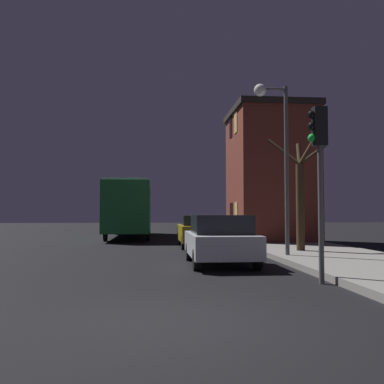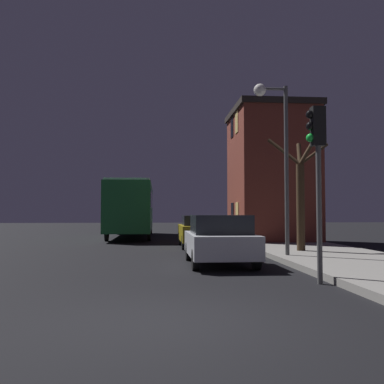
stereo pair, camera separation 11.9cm
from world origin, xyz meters
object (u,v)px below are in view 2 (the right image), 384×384
object	(u,v)px
streetlamp	(276,136)
car_mid_lane	(200,230)
bus	(132,206)
car_near_lane	(220,239)
traffic_light	(317,156)
bare_tree	(300,193)

from	to	relation	value
streetlamp	car_mid_lane	xyz separation A→B (m)	(-2.03, 5.58, -3.45)
bus	car_near_lane	distance (m)	15.33
traffic_light	bare_tree	world-z (taller)	bare_tree
car_mid_lane	streetlamp	bearing A→B (deg)	-69.97
bare_tree	bus	bearing A→B (deg)	120.15
streetlamp	bus	size ratio (longest dim) A/B	0.52
bare_tree	car_near_lane	xyz separation A→B (m)	(-3.51, -2.75, -1.54)
bare_tree	bus	distance (m)	14.02
bare_tree	car_near_lane	world-z (taller)	bare_tree
streetlamp	traffic_light	bearing A→B (deg)	-94.65
bus	car_near_lane	world-z (taller)	bus
car_near_lane	bare_tree	bearing A→B (deg)	38.09
bare_tree	bus	world-z (taller)	bare_tree
streetlamp	car_near_lane	xyz separation A→B (m)	(-2.09, -1.08, -3.44)
car_near_lane	car_mid_lane	distance (m)	6.66
streetlamp	bare_tree	bearing A→B (deg)	49.66
streetlamp	bare_tree	world-z (taller)	streetlamp
streetlamp	bus	world-z (taller)	streetlamp
streetlamp	car_mid_lane	bearing A→B (deg)	110.03
traffic_light	car_mid_lane	world-z (taller)	traffic_light
traffic_light	car_near_lane	xyz separation A→B (m)	(-1.71, 3.63, -2.12)
bus	streetlamp	bearing A→B (deg)	-67.80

